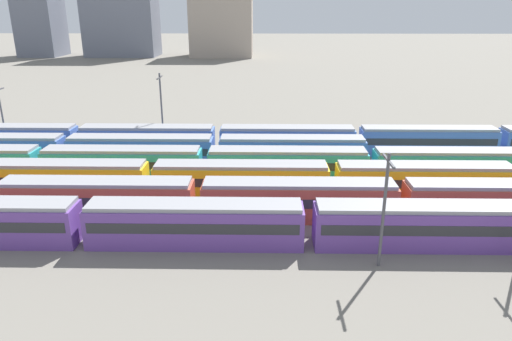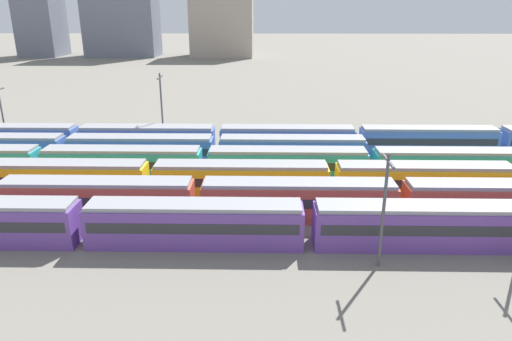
{
  "view_description": "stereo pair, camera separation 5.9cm",
  "coord_description": "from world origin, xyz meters",
  "px_view_note": "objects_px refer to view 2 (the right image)",
  "views": [
    {
      "loc": [
        34.91,
        -35.53,
        19.08
      ],
      "look_at": [
        34.03,
        13.0,
        2.04
      ],
      "focal_mm": 33.13,
      "sensor_mm": 36.0,
      "label": 1
    },
    {
      "loc": [
        34.97,
        -35.53,
        19.08
      ],
      "look_at": [
        34.03,
        13.0,
        2.04
      ],
      "focal_mm": 33.13,
      "sensor_mm": 36.0,
      "label": 2
    }
  ],
  "objects_px": {
    "train_track_4": "(141,150)",
    "catenary_pole_0": "(384,205)",
    "train_track_0": "(308,224)",
    "train_track_1": "(198,199)",
    "train_track_5": "(287,140)",
    "catenary_pole_1": "(162,107)",
    "train_track_2": "(241,180)",
    "train_track_3": "(287,164)",
    "catenary_pole_3": "(2,112)"
  },
  "relations": [
    {
      "from": "train_track_2",
      "to": "catenary_pole_0",
      "type": "height_order",
      "value": "catenary_pole_0"
    },
    {
      "from": "train_track_3",
      "to": "catenary_pole_0",
      "type": "relative_size",
      "value": 10.24
    },
    {
      "from": "train_track_1",
      "to": "train_track_3",
      "type": "height_order",
      "value": "same"
    },
    {
      "from": "train_track_0",
      "to": "train_track_4",
      "type": "bearing_deg",
      "value": 132.66
    },
    {
      "from": "catenary_pole_1",
      "to": "train_track_5",
      "type": "bearing_deg",
      "value": -9.36
    },
    {
      "from": "train_track_2",
      "to": "train_track_3",
      "type": "distance_m",
      "value": 7.24
    },
    {
      "from": "catenary_pole_1",
      "to": "catenary_pole_3",
      "type": "distance_m",
      "value": 22.64
    },
    {
      "from": "train_track_0",
      "to": "catenary_pole_3",
      "type": "relative_size",
      "value": 13.06
    },
    {
      "from": "catenary_pole_0",
      "to": "train_track_5",
      "type": "bearing_deg",
      "value": 101.26
    },
    {
      "from": "train_track_0",
      "to": "catenary_pole_0",
      "type": "bearing_deg",
      "value": -32.33
    },
    {
      "from": "train_track_4",
      "to": "train_track_3",
      "type": "bearing_deg",
      "value": -16.04
    },
    {
      "from": "train_track_4",
      "to": "catenary_pole_0",
      "type": "bearing_deg",
      "value": -44.68
    },
    {
      "from": "train_track_2",
      "to": "train_track_0",
      "type": "bearing_deg",
      "value": -59.54
    },
    {
      "from": "catenary_pole_1",
      "to": "train_track_2",
      "type": "bearing_deg",
      "value": -57.19
    },
    {
      "from": "train_track_0",
      "to": "catenary_pole_0",
      "type": "relative_size",
      "value": 12.31
    },
    {
      "from": "train_track_5",
      "to": "catenary_pole_1",
      "type": "height_order",
      "value": "catenary_pole_1"
    },
    {
      "from": "train_track_3",
      "to": "train_track_0",
      "type": "bearing_deg",
      "value": -86.05
    },
    {
      "from": "train_track_4",
      "to": "catenary_pole_1",
      "type": "height_order",
      "value": "catenary_pole_1"
    },
    {
      "from": "train_track_4",
      "to": "train_track_1",
      "type": "bearing_deg",
      "value": -59.38
    },
    {
      "from": "train_track_0",
      "to": "catenary_pole_0",
      "type": "distance_m",
      "value": 6.92
    },
    {
      "from": "train_track_4",
      "to": "catenary_pole_0",
      "type": "relative_size",
      "value": 6.11
    },
    {
      "from": "train_track_3",
      "to": "train_track_5",
      "type": "height_order",
      "value": "same"
    },
    {
      "from": "train_track_0",
      "to": "train_track_5",
      "type": "relative_size",
      "value": 1.2
    },
    {
      "from": "train_track_3",
      "to": "catenary_pole_1",
      "type": "xyz_separation_m",
      "value": [
        -16.94,
        13.26,
        3.84
      ]
    },
    {
      "from": "train_track_3",
      "to": "train_track_5",
      "type": "bearing_deg",
      "value": 87.62
    },
    {
      "from": "catenary_pole_0",
      "to": "catenary_pole_3",
      "type": "height_order",
      "value": "catenary_pole_0"
    },
    {
      "from": "catenary_pole_1",
      "to": "catenary_pole_0",
      "type": "bearing_deg",
      "value": -54.17
    },
    {
      "from": "train_track_1",
      "to": "catenary_pole_1",
      "type": "bearing_deg",
      "value": 108.87
    },
    {
      "from": "train_track_2",
      "to": "train_track_5",
      "type": "bearing_deg",
      "value": 70.67
    },
    {
      "from": "train_track_1",
      "to": "train_track_2",
      "type": "relative_size",
      "value": 0.8
    },
    {
      "from": "train_track_5",
      "to": "train_track_0",
      "type": "bearing_deg",
      "value": -88.58
    },
    {
      "from": "train_track_2",
      "to": "train_track_4",
      "type": "distance_m",
      "value": 16.69
    },
    {
      "from": "train_track_1",
      "to": "catenary_pole_1",
      "type": "xyz_separation_m",
      "value": [
        -8.09,
        23.66,
        3.84
      ]
    },
    {
      "from": "train_track_1",
      "to": "train_track_3",
      "type": "bearing_deg",
      "value": 49.58
    },
    {
      "from": "train_track_5",
      "to": "catenary_pole_3",
      "type": "bearing_deg",
      "value": 175.75
    },
    {
      "from": "train_track_1",
      "to": "train_track_5",
      "type": "xyz_separation_m",
      "value": [
        9.29,
        20.8,
        0.0
      ]
    },
    {
      "from": "train_track_1",
      "to": "train_track_2",
      "type": "xyz_separation_m",
      "value": [
        3.82,
        5.2,
        0.0
      ]
    },
    {
      "from": "catenary_pole_3",
      "to": "train_track_0",
      "type": "bearing_deg",
      "value": -35.48
    },
    {
      "from": "train_track_4",
      "to": "catenary_pole_1",
      "type": "xyz_separation_m",
      "value": [
        1.15,
        8.06,
        3.84
      ]
    },
    {
      "from": "train_track_0",
      "to": "train_track_1",
      "type": "distance_m",
      "value": 11.21
    },
    {
      "from": "train_track_5",
      "to": "catenary_pole_1",
      "type": "bearing_deg",
      "value": 170.64
    },
    {
      "from": "train_track_2",
      "to": "train_track_4",
      "type": "xyz_separation_m",
      "value": [
        -13.05,
        10.4,
        -0.0
      ]
    },
    {
      "from": "train_track_3",
      "to": "catenary_pole_1",
      "type": "relative_size",
      "value": 9.01
    },
    {
      "from": "train_track_1",
      "to": "catenary_pole_0",
      "type": "relative_size",
      "value": 8.17
    },
    {
      "from": "train_track_1",
      "to": "train_track_5",
      "type": "height_order",
      "value": "same"
    },
    {
      "from": "train_track_4",
      "to": "catenary_pole_0",
      "type": "height_order",
      "value": "catenary_pole_0"
    },
    {
      "from": "train_track_5",
      "to": "catenary_pole_1",
      "type": "relative_size",
      "value": 9.01
    },
    {
      "from": "train_track_0",
      "to": "train_track_1",
      "type": "height_order",
      "value": "same"
    },
    {
      "from": "catenary_pole_0",
      "to": "catenary_pole_3",
      "type": "xyz_separation_m",
      "value": [
        -45.83,
        32.26,
        -0.27
      ]
    },
    {
      "from": "catenary_pole_0",
      "to": "train_track_3",
      "type": "bearing_deg",
      "value": 108.35
    }
  ]
}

